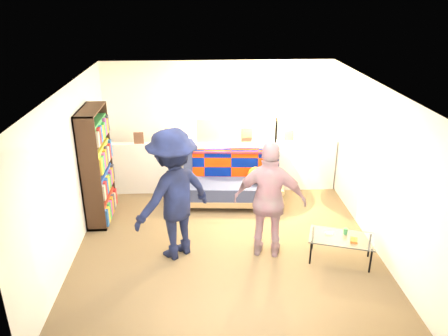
% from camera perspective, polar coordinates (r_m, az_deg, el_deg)
% --- Properties ---
extents(ground, '(5.00, 5.00, 0.00)m').
position_cam_1_polar(ground, '(6.99, 0.18, -9.25)').
color(ground, brown).
rests_on(ground, ground).
extents(room_shell, '(4.60, 5.05, 2.45)m').
position_cam_1_polar(room_shell, '(6.72, -0.03, 5.13)').
color(room_shell, silver).
rests_on(room_shell, ground).
extents(half_wall_ledge, '(4.45, 0.15, 1.00)m').
position_cam_1_polar(half_wall_ledge, '(8.36, -0.53, 0.20)').
color(half_wall_ledge, silver).
rests_on(half_wall_ledge, ground).
extents(ledge_decor, '(2.97, 0.02, 0.45)m').
position_cam_1_polar(ledge_decor, '(8.11, -2.15, 4.54)').
color(ledge_decor, brown).
rests_on(ledge_decor, half_wall_ledge).
extents(futon_sofa, '(1.92, 1.03, 0.80)m').
position_cam_1_polar(futon_sofa, '(7.98, 1.05, -1.94)').
color(futon_sofa, '#A17C4E').
rests_on(futon_sofa, ground).
extents(bookshelf, '(0.32, 0.96, 1.93)m').
position_cam_1_polar(bookshelf, '(7.51, -16.25, -0.16)').
color(bookshelf, black).
rests_on(bookshelf, ground).
extents(coffee_table, '(1.02, 0.76, 0.47)m').
position_cam_1_polar(coffee_table, '(6.54, 15.16, -8.93)').
color(coffee_table, black).
rests_on(coffee_table, ground).
extents(floor_lamp, '(0.38, 0.30, 1.65)m').
position_cam_1_polar(floor_lamp, '(7.90, 6.80, 3.86)').
color(floor_lamp, black).
rests_on(floor_lamp, ground).
extents(person_left, '(1.42, 1.35, 1.94)m').
position_cam_1_polar(person_left, '(6.22, -6.62, -3.49)').
color(person_left, black).
rests_on(person_left, ground).
extents(person_right, '(1.10, 0.64, 1.76)m').
position_cam_1_polar(person_right, '(6.25, 6.00, -4.26)').
color(person_right, pink).
rests_on(person_right, ground).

